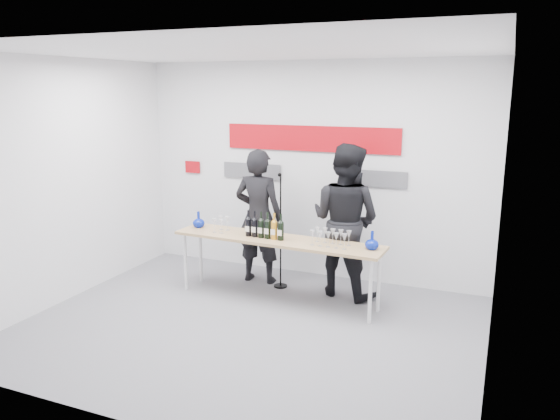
{
  "coord_description": "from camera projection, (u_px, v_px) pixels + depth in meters",
  "views": [
    {
      "loc": [
        2.52,
        -5.13,
        2.63
      ],
      "look_at": [
        -0.03,
        0.96,
        1.15
      ],
      "focal_mm": 35.0,
      "sensor_mm": 36.0,
      "label": 1
    }
  ],
  "objects": [
    {
      "name": "tasting_table",
      "position": [
        277.0,
        243.0,
        6.76
      ],
      "size": [
        2.72,
        0.67,
        0.81
      ],
      "rotation": [
        0.0,
        0.0,
        -0.05
      ],
      "color": "tan",
      "rests_on": "ground"
    },
    {
      "name": "signage",
      "position": [
        306.0,
        149.0,
        7.54
      ],
      "size": [
        3.38,
        0.02,
        0.79
      ],
      "color": "#AB0710",
      "rests_on": "back_wall"
    },
    {
      "name": "presenter_left",
      "position": [
        259.0,
        216.0,
        7.42
      ],
      "size": [
        0.69,
        0.47,
        1.84
      ],
      "primitive_type": "imported",
      "rotation": [
        0.0,
        0.0,
        3.18
      ],
      "color": "black",
      "rests_on": "ground"
    },
    {
      "name": "decanter_right",
      "position": [
        372.0,
        240.0,
        6.28
      ],
      "size": [
        0.16,
        0.16,
        0.21
      ],
      "primitive_type": null,
      "color": "#071B8F",
      "rests_on": "tasting_table"
    },
    {
      "name": "wine_bottles",
      "position": [
        264.0,
        225.0,
        6.74
      ],
      "size": [
        0.53,
        0.1,
        0.33
      ],
      "rotation": [
        0.0,
        0.0,
        -0.05
      ],
      "color": "black",
      "rests_on": "tasting_table"
    },
    {
      "name": "glasses_left",
      "position": [
        221.0,
        224.0,
        7.07
      ],
      "size": [
        0.17,
        0.23,
        0.18
      ],
      "color": "silver",
      "rests_on": "tasting_table"
    },
    {
      "name": "glasses_right",
      "position": [
        330.0,
        238.0,
        6.44
      ],
      "size": [
        0.47,
        0.24,
        0.18
      ],
      "color": "silver",
      "rests_on": "tasting_table"
    },
    {
      "name": "ground",
      "position": [
        250.0,
        327.0,
        6.14
      ],
      "size": [
        5.0,
        5.0,
        0.0
      ],
      "primitive_type": "plane",
      "color": "slate",
      "rests_on": "ground"
    },
    {
      "name": "decanter_left",
      "position": [
        199.0,
        219.0,
        7.28
      ],
      "size": [
        0.16,
        0.16,
        0.21
      ],
      "primitive_type": null,
      "color": "#071B8F",
      "rests_on": "tasting_table"
    },
    {
      "name": "back_wall",
      "position": [
        311.0,
        171.0,
        7.61
      ],
      "size": [
        5.0,
        0.04,
        3.0
      ],
      "primitive_type": "cube",
      "color": "silver",
      "rests_on": "ground"
    },
    {
      "name": "mic_stand",
      "position": [
        280.0,
        253.0,
        7.28
      ],
      "size": [
        0.18,
        0.18,
        1.56
      ],
      "rotation": [
        0.0,
        0.0,
        -0.41
      ],
      "color": "black",
      "rests_on": "ground"
    },
    {
      "name": "presenter_right",
      "position": [
        345.0,
        220.0,
        6.94
      ],
      "size": [
        1.11,
        0.96,
        1.96
      ],
      "primitive_type": "imported",
      "rotation": [
        0.0,
        0.0,
        2.89
      ],
      "color": "black",
      "rests_on": "ground"
    }
  ]
}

